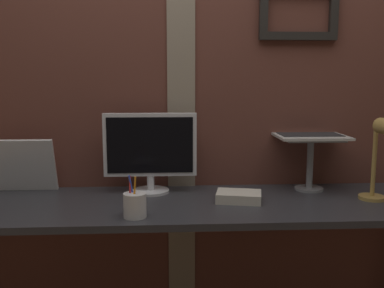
{
  "coord_description": "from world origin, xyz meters",
  "views": [
    {
      "loc": [
        -0.13,
        -1.86,
        1.31
      ],
      "look_at": [
        -0.02,
        0.14,
        1.0
      ],
      "focal_mm": 40.68,
      "sensor_mm": 36.0,
      "label": 1
    }
  ],
  "objects_px": {
    "monitor": "(150,148)",
    "pen_cup": "(135,205)",
    "laptop": "(307,125)",
    "desk_lamp": "(381,151)",
    "whiteboard_panel": "(23,166)"
  },
  "relations": [
    {
      "from": "laptop",
      "to": "whiteboard_panel",
      "type": "xyz_separation_m",
      "value": [
        -1.41,
        -0.03,
        -0.19
      ]
    },
    {
      "from": "laptop",
      "to": "desk_lamp",
      "type": "height_order",
      "value": "laptop"
    },
    {
      "from": "laptop",
      "to": "desk_lamp",
      "type": "relative_size",
      "value": 0.89
    },
    {
      "from": "monitor",
      "to": "whiteboard_panel",
      "type": "bearing_deg",
      "value": 176.13
    },
    {
      "from": "monitor",
      "to": "pen_cup",
      "type": "relative_size",
      "value": 2.61
    },
    {
      "from": "whiteboard_panel",
      "to": "desk_lamp",
      "type": "bearing_deg",
      "value": -9.54
    },
    {
      "from": "desk_lamp",
      "to": "pen_cup",
      "type": "relative_size",
      "value": 2.23
    },
    {
      "from": "monitor",
      "to": "pen_cup",
      "type": "distance_m",
      "value": 0.42
    },
    {
      "from": "monitor",
      "to": "laptop",
      "type": "distance_m",
      "value": 0.8
    },
    {
      "from": "whiteboard_panel",
      "to": "pen_cup",
      "type": "height_order",
      "value": "whiteboard_panel"
    },
    {
      "from": "laptop",
      "to": "pen_cup",
      "type": "bearing_deg",
      "value": -151.26
    },
    {
      "from": "whiteboard_panel",
      "to": "desk_lamp",
      "type": "relative_size",
      "value": 0.81
    },
    {
      "from": "monitor",
      "to": "desk_lamp",
      "type": "height_order",
      "value": "monitor"
    },
    {
      "from": "monitor",
      "to": "laptop",
      "type": "bearing_deg",
      "value": 5.48
    },
    {
      "from": "laptop",
      "to": "pen_cup",
      "type": "distance_m",
      "value": 0.99
    }
  ]
}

